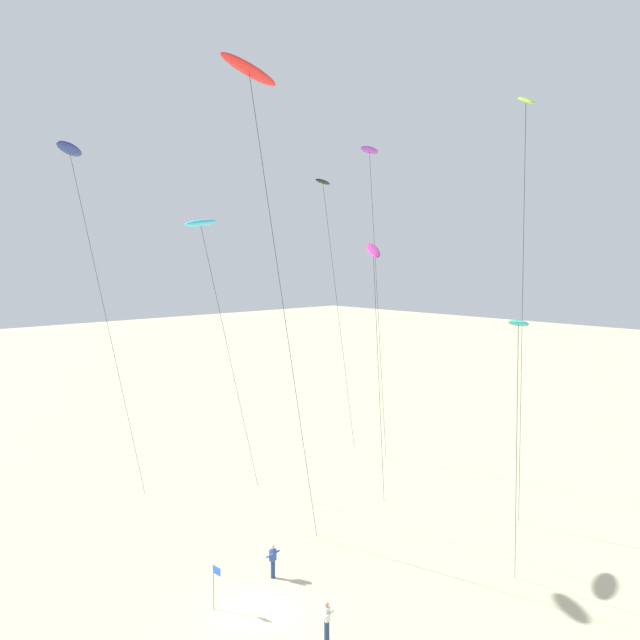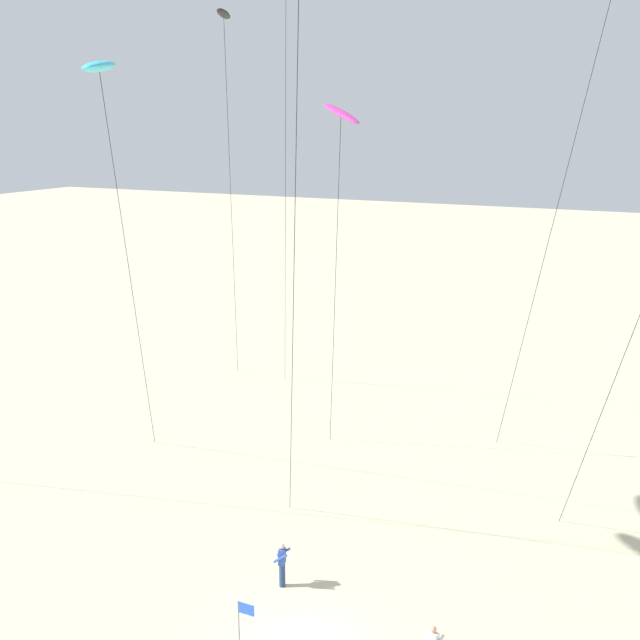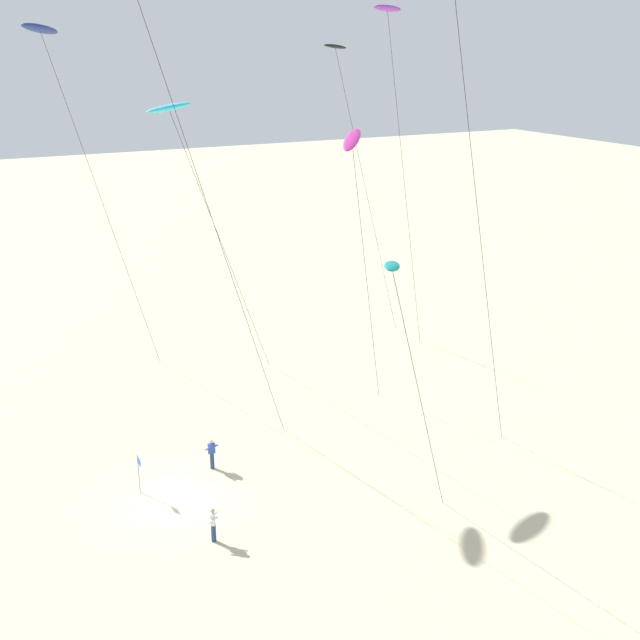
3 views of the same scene
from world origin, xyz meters
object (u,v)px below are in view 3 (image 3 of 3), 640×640
kite_magenta (352,142)px  kite_cyan (170,109)px  kite_black (337,57)px  kite_purple (388,14)px  kite_flyer_middle (212,453)px  kite_navy (41,32)px  kite_teal (393,272)px  kite_flyer_nearest (213,524)px  marker_flag (139,468)px  kite_lime (456,10)px

kite_magenta → kite_cyan: (-5.66, -8.04, 1.56)m
kite_black → kite_magenta: size_ratio=1.25×
kite_purple → kite_magenta: bearing=-44.8°
kite_cyan → kite_purple: bearing=88.0°
kite_black → kite_flyer_middle: size_ratio=12.56×
kite_magenta → kite_flyer_middle: 17.80m
kite_navy → kite_teal: bearing=19.3°
kite_flyer_nearest → marker_flag: size_ratio=0.80×
kite_teal → kite_flyer_nearest: size_ratio=8.12×
kite_magenta → kite_flyer_nearest: 20.48m
kite_black → marker_flag: size_ratio=9.99×
kite_black → kite_flyer_nearest: bearing=-42.8°
kite_teal → marker_flag: bearing=-143.7°
kite_navy → kite_flyer_middle: bearing=20.4°
kite_teal → kite_navy: size_ratio=0.61×
marker_flag → kite_cyan: bearing=148.6°
kite_teal → kite_flyer_nearest: 14.36m
kite_purple → kite_flyer_nearest: size_ratio=13.88×
kite_purple → kite_flyer_middle: (7.08, -14.31, -21.64)m
kite_lime → kite_flyer_middle: bearing=-139.7°
kite_cyan → kite_magenta: bearing=54.8°
kite_purple → kite_flyer_middle: kite_purple is taller
kite_navy → kite_flyer_middle: size_ratio=13.26×
kite_black → kite_magenta: 9.04m
kite_cyan → kite_lime: bearing=21.4°
kite_navy → kite_purple: bearing=75.6°
kite_purple → kite_lime: bearing=-23.0°
kite_cyan → kite_flyer_nearest: kite_cyan is taller
kite_flyer_middle → kite_purple: bearing=116.3°
kite_teal → kite_navy: kite_navy is taller
kite_magenta → kite_flyer_nearest: kite_magenta is taller
kite_magenta → kite_flyer_middle: size_ratio=10.05×
kite_teal → kite_cyan: bearing=-172.3°
kite_magenta → kite_flyer_middle: bearing=-78.4°
kite_teal → kite_flyer_middle: (-11.20, -3.65, -12.13)m
kite_navy → marker_flag: bearing=2.0°
kite_black → kite_flyer_nearest: kite_black is taller
kite_black → kite_magenta: kite_black is taller
kite_navy → kite_flyer_middle: 24.21m
kite_flyer_nearest → kite_purple: bearing=128.8°
kite_lime → kite_flyer_nearest: 23.50m
kite_magenta → kite_cyan: 9.95m
kite_magenta → kite_navy: bearing=-126.4°
kite_black → kite_flyer_middle: (9.32, -12.19, -19.29)m
kite_lime → kite_black: bearing=165.6°
kite_teal → kite_lime: kite_lime is taller
kite_flyer_middle → marker_flag: 4.11m
kite_teal → kite_cyan: kite_cyan is taller
kite_flyer_middle → kite_navy: bearing=-159.6°
kite_cyan → kite_navy: bearing=-128.1°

